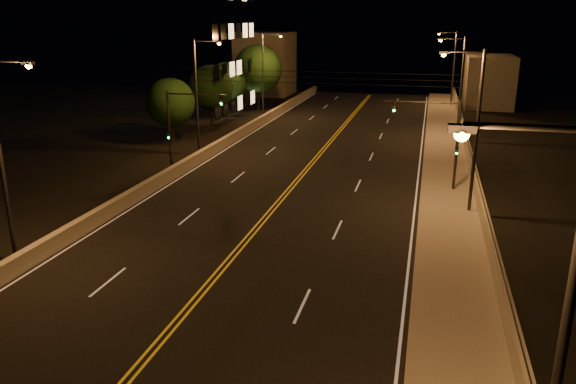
% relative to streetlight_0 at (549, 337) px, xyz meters
% --- Properties ---
extents(road, '(18.00, 120.00, 0.02)m').
position_rel_streetlight_0_xyz_m(road, '(-11.54, 19.51, -5.59)').
color(road, black).
rests_on(road, ground).
extents(sidewalk, '(3.60, 120.00, 0.30)m').
position_rel_streetlight_0_xyz_m(sidewalk, '(-0.74, 19.51, -5.45)').
color(sidewalk, gray).
rests_on(sidewalk, ground).
extents(curb, '(0.14, 120.00, 0.15)m').
position_rel_streetlight_0_xyz_m(curb, '(-2.61, 19.51, -5.52)').
color(curb, gray).
rests_on(curb, ground).
extents(parapet_wall, '(0.30, 120.00, 1.00)m').
position_rel_streetlight_0_xyz_m(parapet_wall, '(0.91, 19.51, -4.80)').
color(parapet_wall, '#A49D89').
rests_on(parapet_wall, sidewalk).
extents(jersey_barrier, '(0.45, 120.00, 0.93)m').
position_rel_streetlight_0_xyz_m(jersey_barrier, '(-20.59, 19.51, -5.13)').
color(jersey_barrier, '#A49D89').
rests_on(jersey_barrier, ground).
extents(distant_building_right, '(6.00, 10.00, 6.69)m').
position_rel_streetlight_0_xyz_m(distant_building_right, '(4.96, 70.13, -2.25)').
color(distant_building_right, slate).
rests_on(distant_building_right, ground).
extents(distant_building_left, '(8.00, 8.00, 9.37)m').
position_rel_streetlight_0_xyz_m(distant_building_left, '(-27.54, 74.75, -0.91)').
color(distant_building_left, slate).
rests_on(distant_building_left, ground).
extents(parapet_rail, '(0.06, 120.00, 0.06)m').
position_rel_streetlight_0_xyz_m(parapet_rail, '(0.91, 19.51, -4.27)').
color(parapet_rail, black).
rests_on(parapet_rail, parapet_wall).
extents(lane_markings, '(17.32, 116.00, 0.00)m').
position_rel_streetlight_0_xyz_m(lane_markings, '(-11.54, 19.44, -5.57)').
color(lane_markings, silver).
rests_on(lane_markings, road).
extents(streetlight_0, '(2.55, 0.28, 9.76)m').
position_rel_streetlight_0_xyz_m(streetlight_0, '(0.00, 0.00, 0.00)').
color(streetlight_0, '#2D2D33').
rests_on(streetlight_0, ground).
extents(streetlight_1, '(2.55, 0.28, 9.76)m').
position_rel_streetlight_0_xyz_m(streetlight_1, '(0.00, 23.49, 0.00)').
color(streetlight_1, '#2D2D33').
rests_on(streetlight_1, ground).
extents(streetlight_2, '(2.55, 0.28, 9.76)m').
position_rel_streetlight_0_xyz_m(streetlight_2, '(0.00, 45.35, 0.00)').
color(streetlight_2, '#2D2D33').
rests_on(streetlight_2, ground).
extents(streetlight_3, '(2.55, 0.28, 9.76)m').
position_rel_streetlight_0_xyz_m(streetlight_3, '(0.00, 68.09, 0.00)').
color(streetlight_3, '#2D2D33').
rests_on(streetlight_3, ground).
extents(streetlight_4, '(2.55, 0.28, 9.76)m').
position_rel_streetlight_0_xyz_m(streetlight_4, '(-21.47, 11.05, 0.00)').
color(streetlight_4, '#2D2D33').
rests_on(streetlight_4, ground).
extents(streetlight_5, '(2.55, 0.28, 9.76)m').
position_rel_streetlight_0_xyz_m(streetlight_5, '(-21.47, 34.17, 0.00)').
color(streetlight_5, '#2D2D33').
rests_on(streetlight_5, ground).
extents(streetlight_6, '(2.55, 0.28, 9.76)m').
position_rel_streetlight_0_xyz_m(streetlight_6, '(-21.47, 53.88, 0.00)').
color(streetlight_6, '#2D2D33').
rests_on(streetlight_6, ground).
extents(traffic_signal_right, '(5.11, 0.31, 6.30)m').
position_rel_streetlight_0_xyz_m(traffic_signal_right, '(-1.52, 27.85, -1.63)').
color(traffic_signal_right, '#2D2D33').
rests_on(traffic_signal_right, ground).
extents(traffic_signal_left, '(5.11, 0.31, 6.30)m').
position_rel_streetlight_0_xyz_m(traffic_signal_left, '(-20.36, 27.85, -1.63)').
color(traffic_signal_left, '#2D2D33').
rests_on(traffic_signal_left, ground).
extents(overhead_wires, '(22.00, 0.03, 0.83)m').
position_rel_streetlight_0_xyz_m(overhead_wires, '(-11.54, 29.01, 1.80)').
color(overhead_wires, black).
extents(tree_0, '(4.54, 4.54, 6.16)m').
position_rel_streetlight_0_xyz_m(tree_0, '(-25.93, 37.80, -1.72)').
color(tree_0, black).
rests_on(tree_0, ground).
extents(tree_1, '(4.88, 4.88, 6.62)m').
position_rel_streetlight_0_xyz_m(tree_1, '(-25.72, 47.41, -1.43)').
color(tree_1, black).
rests_on(tree_1, ground).
extents(tree_2, '(4.71, 4.71, 6.38)m').
position_rel_streetlight_0_xyz_m(tree_2, '(-26.48, 54.06, -1.58)').
color(tree_2, black).
rests_on(tree_2, ground).
extents(tree_3, '(6.10, 6.10, 8.27)m').
position_rel_streetlight_0_xyz_m(tree_3, '(-23.94, 59.09, -0.38)').
color(tree_3, black).
rests_on(tree_3, ground).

